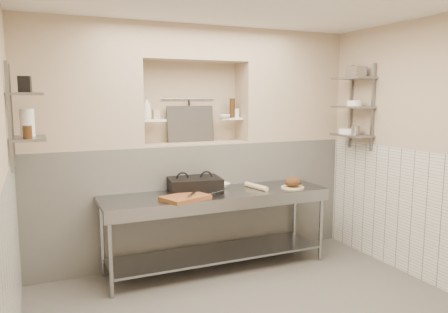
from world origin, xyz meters
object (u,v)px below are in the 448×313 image
bottle_soap (147,108)px  bowl_alcove (224,116)px  cutting_board (185,198)px  rolling_pin (256,186)px  bread_loaf (293,182)px  prep_table (217,215)px  jug_left (27,123)px  mixing_bowl (219,185)px  panini_press (195,185)px

bottle_soap → bowl_alcove: 0.97m
cutting_board → rolling_pin: (0.94, 0.18, 0.01)m
bread_loaf → bottle_soap: 1.92m
prep_table → bottle_soap: size_ratio=9.88×
cutting_board → bottle_soap: size_ratio=1.78×
bread_loaf → jug_left: (-2.83, 0.08, 0.76)m
mixing_bowl → bowl_alcove: 0.87m
bottle_soap → bowl_alcove: bottle_soap is taller
bowl_alcove → jug_left: size_ratio=0.57×
panini_press → jug_left: size_ratio=2.51×
cutting_board → jug_left: size_ratio=1.85×
prep_table → bowl_alcove: 1.25m
bread_loaf → bowl_alcove: size_ratio=1.35×
rolling_pin → jug_left: 2.55m
rolling_pin → jug_left: (-2.42, -0.05, 0.81)m
bowl_alcove → jug_left: bearing=-166.0°
bread_loaf → panini_press: bearing=166.0°
prep_table → bottle_soap: bearing=139.6°
panini_press → bottle_soap: bearing=145.2°
prep_table → panini_press: size_ratio=4.09×
bottle_soap → panini_press: bearing=-42.1°
cutting_board → rolling_pin: rolling_pin is taller
mixing_bowl → rolling_pin: bearing=-33.5°
bowl_alcove → bottle_soap: bearing=177.7°
prep_table → cutting_board: (-0.44, -0.18, 0.28)m
rolling_pin → bottle_soap: bottle_soap is taller
cutting_board → bread_loaf: bearing=2.3°
rolling_pin → bread_loaf: (0.42, -0.13, 0.05)m
cutting_board → bowl_alcove: 1.31m
prep_table → panini_press: panini_press is taller
bread_loaf → rolling_pin: bearing=162.8°
bottle_soap → jug_left: bottle_soap is taller
mixing_bowl → bread_loaf: size_ratio=1.19×
mixing_bowl → rolling_pin: same height
bread_loaf → bowl_alcove: (-0.60, 0.64, 0.76)m
panini_press → bowl_alcove: bearing=41.3°
cutting_board → rolling_pin: bearing=11.1°
panini_press → rolling_pin: (0.71, -0.15, -0.05)m
prep_table → panini_press: 0.43m
mixing_bowl → bowl_alcove: size_ratio=1.60×
panini_press → jug_left: 1.87m
prep_table → rolling_pin: rolling_pin is taller
panini_press → bowl_alcove: 0.99m
bottle_soap → rolling_pin: bearing=-25.5°
cutting_board → bottle_soap: bearing=106.1°
mixing_bowl → bottle_soap: bottle_soap is taller
prep_table → mixing_bowl: size_ratio=11.24×
mixing_bowl → bowl_alcove: bowl_alcove is taller
mixing_bowl → bottle_soap: (-0.78, 0.31, 0.92)m
jug_left → bread_loaf: bearing=-1.7°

